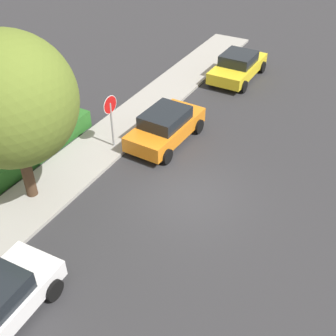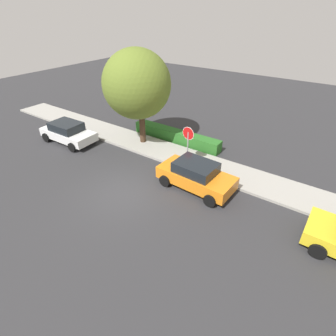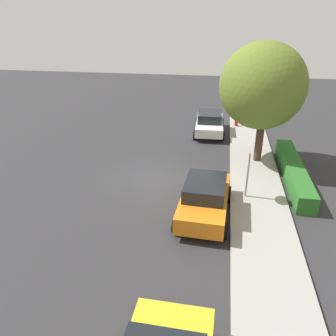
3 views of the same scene
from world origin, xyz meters
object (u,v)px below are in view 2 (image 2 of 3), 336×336
Objects in this scene: stop_sign at (188,140)px; street_tree_near_corner at (137,85)px; parked_car_white at (68,132)px; fire_hydrant at (76,124)px.

street_tree_near_corner is (-4.17, 0.62, 2.34)m from stop_sign.
street_tree_near_corner reaches higher than stop_sign.
parked_car_white is at bearing -148.23° from street_tree_near_corner.
stop_sign reaches higher than parked_car_white.
stop_sign is 10.02m from fire_hydrant.
parked_car_white is (-8.43, -2.02, -0.96)m from stop_sign.
parked_car_white is 2.37m from fire_hydrant.
fire_hydrant is at bearing 129.66° from parked_car_white.
stop_sign is 3.45× the size of fire_hydrant.
street_tree_near_corner reaches higher than parked_car_white.
parked_car_white is 6.00m from street_tree_near_corner.
fire_hydrant is at bearing -178.75° from stop_sign.
street_tree_near_corner is at bearing 31.77° from parked_car_white.
street_tree_near_corner is at bearing 8.28° from fire_hydrant.
fire_hydrant is (-5.76, -0.84, -3.67)m from street_tree_near_corner.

